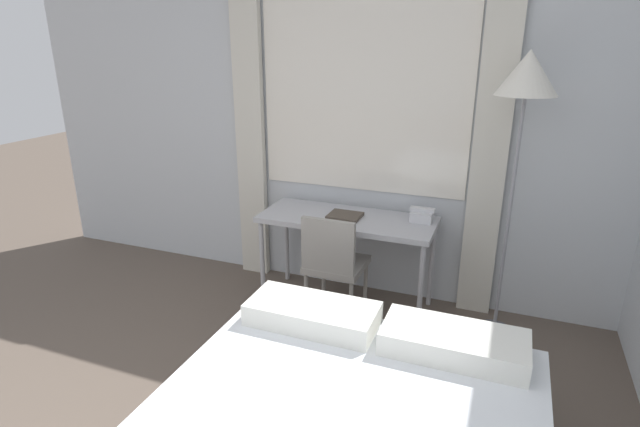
# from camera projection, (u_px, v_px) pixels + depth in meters

# --- Properties ---
(wall_back_with_window) EXTENTS (5.44, 0.13, 2.70)m
(wall_back_with_window) POSITION_uv_depth(u_px,v_px,m) (331.00, 122.00, 3.86)
(wall_back_with_window) COLOR silver
(wall_back_with_window) RESTS_ON ground_plane
(desk) EXTENTS (1.29, 0.52, 0.72)m
(desk) POSITION_uv_depth(u_px,v_px,m) (347.00, 225.00, 3.71)
(desk) COLOR #B2B2B7
(desk) RESTS_ON ground_plane
(desk_chair) EXTENTS (0.41, 0.41, 0.83)m
(desk_chair) POSITION_uv_depth(u_px,v_px,m) (334.00, 261.00, 3.53)
(desk_chair) COLOR gray
(desk_chair) RESTS_ON ground_plane
(standing_lamp) EXTENTS (0.37, 0.37, 1.91)m
(standing_lamp) POSITION_uv_depth(u_px,v_px,m) (526.00, 90.00, 2.98)
(standing_lamp) COLOR #4C4C51
(standing_lamp) RESTS_ON ground_plane
(telephone) EXTENTS (0.18, 0.17, 0.10)m
(telephone) POSITION_uv_depth(u_px,v_px,m) (422.00, 215.00, 3.60)
(telephone) COLOR silver
(telephone) RESTS_ON desk
(book) EXTENTS (0.24, 0.20, 0.02)m
(book) POSITION_uv_depth(u_px,v_px,m) (345.00, 216.00, 3.67)
(book) COLOR #4C4238
(book) RESTS_ON desk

